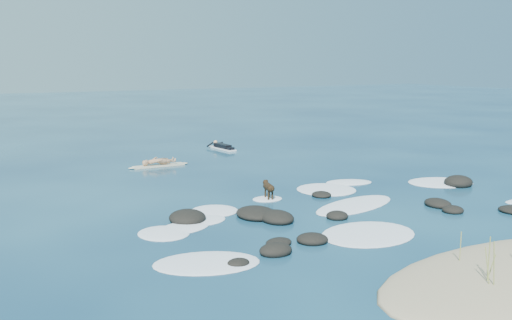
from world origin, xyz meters
TOP-DOWN VIEW (x-y plane):
  - ground at (0.00, 0.00)m, footprint 160.00×160.00m
  - reef_rocks at (-0.81, -1.56)m, footprint 12.77×6.16m
  - breaking_foam at (-0.62, -1.10)m, footprint 15.66×8.07m
  - standing_surfer_rig at (-3.08, 9.17)m, footprint 2.89×0.57m
  - paddling_surfer_rig at (1.81, 12.57)m, footprint 1.08×2.43m
  - dog at (-1.82, 1.12)m, footprint 0.42×1.06m

SIDE VIEW (x-z plane):
  - ground at x=0.00m, z-range 0.00..0.00m
  - breaking_foam at x=-0.62m, z-range -0.05..0.07m
  - reef_rocks at x=-0.81m, z-range -0.17..0.37m
  - paddling_surfer_rig at x=1.81m, z-range -0.07..0.35m
  - dog at x=-1.82m, z-range 0.11..0.79m
  - standing_surfer_rig at x=-3.08m, z-range -0.17..1.48m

